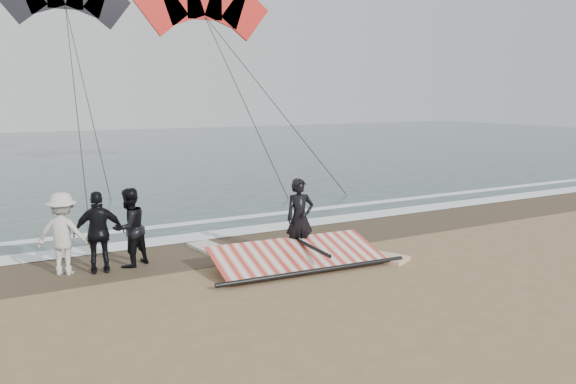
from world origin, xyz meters
name	(u,v)px	position (x,y,z in m)	size (l,w,h in m)	color
ground	(407,285)	(0.00, 0.00, 0.00)	(120.00, 120.00, 0.00)	#8C704C
sea	(99,151)	(0.00, 33.00, 0.01)	(120.00, 54.00, 0.02)	#233838
wet_sand	(298,238)	(0.00, 4.50, 0.01)	(120.00, 2.80, 0.01)	#4C3D2B
foam_near	(275,227)	(0.00, 5.90, 0.03)	(120.00, 0.90, 0.01)	white
foam_far	(250,216)	(0.00, 7.60, 0.03)	(120.00, 0.45, 0.01)	white
man_main	(300,218)	(-0.92, 2.84, 0.96)	(0.70, 0.46, 1.93)	black
board_white	(360,253)	(0.47, 2.28, 0.05)	(0.66, 2.37, 0.09)	silver
board_cream	(220,252)	(-2.52, 4.01, 0.05)	(0.61, 2.30, 0.10)	beige
trio_cluster	(94,231)	(-5.44, 4.08, 0.91)	(2.63, 1.20, 1.83)	black
sail_rig	(292,257)	(-1.40, 2.34, 0.20)	(4.55, 1.99, 0.51)	black
kite_red	(205,11)	(2.71, 18.34, 8.00)	(7.77, 4.63, 12.11)	red
kite_dark	(65,2)	(-2.65, 25.72, 9.04)	(8.18, 7.49, 17.28)	black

